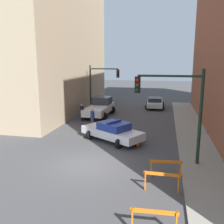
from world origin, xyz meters
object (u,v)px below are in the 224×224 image
Objects in this scene: pedestrian_crossing at (92,118)px; traffic_cone at (138,142)px; white_truck at (100,107)px; parked_car_near at (155,103)px; pedestrian_corner at (82,112)px; barrier_mid at (162,179)px; traffic_light_far at (100,81)px; barrier_back at (166,166)px; police_car at (113,131)px; barrier_front at (154,218)px; traffic_light_near at (179,102)px.

pedestrian_crossing is 5.97m from traffic_cone.
white_truck is 7.81m from parked_car_near.
pedestrian_corner is at bearing -109.74° from white_truck.
barrier_mid is at bearing -63.16° from white_truck.
parked_car_near is 2.61× the size of pedestrian_corner.
traffic_light_far reaches higher than pedestrian_corner.
parked_car_near is at bearing 87.99° from traffic_cone.
traffic_cone is at bearing 113.17° from barrier_back.
parked_car_near is at bearing 123.87° from pedestrian_corner.
barrier_mid is at bearing 15.59° from pedestrian_corner.
pedestrian_corner is 14.13m from barrier_mid.
traffic_light_far reaches higher than pedestrian_crossing.
white_truck is at bearing -22.58° from pedestrian_crossing.
traffic_cone is (1.93, -0.75, -0.41)m from police_car.
traffic_light_far is 1.20× the size of parked_car_near.
barrier_front is at bearing -70.26° from traffic_light_far.
traffic_light_near is at bearing -54.51° from white_truck.
barrier_front is at bearing -93.95° from barrier_mid.
pedestrian_corner reaches higher than barrier_front.
pedestrian_crossing reaches higher than barrier_back.
white_truck is at bearing 123.32° from traffic_light_near.
police_car reaches higher than barrier_mid.
pedestrian_crossing is 1.04× the size of barrier_front.
police_car is 6.36m from barrier_back.
barrier_back is at bearing -66.83° from traffic_cone.
pedestrian_crossing is 2.53× the size of traffic_cone.
traffic_light_near reaches higher than pedestrian_crossing.
barrier_front is (7.12, -19.85, -2.78)m from traffic_light_far.
parked_car_near is at bearing 93.38° from barrier_mid.
traffic_light_near is 12.30m from pedestrian_corner.
traffic_cone is (-0.50, -14.28, -0.36)m from parked_car_near.
parked_car_near reaches higher than barrier_mid.
barrier_front is (5.88, -12.68, -0.24)m from pedestrian_crossing.
traffic_light_far is 3.25× the size of barrier_front.
parked_car_near is 11.38m from pedestrian_crossing.
police_car is 3.12× the size of barrier_back.
traffic_light_far is 3.26× the size of barrier_back.
white_truck is 10.05m from traffic_cone.
traffic_light_far reaches higher than barrier_front.
white_truck reaches higher than traffic_cone.
traffic_light_far is 1.05× the size of police_car.
traffic_light_near reaches higher than barrier_mid.
barrier_mid is at bearing 86.05° from barrier_front.
police_car is 3.11× the size of barrier_front.
pedestrian_corner is 16.53m from barrier_front.
traffic_light_near is 4.72m from traffic_cone.
barrier_mid is at bearing -119.55° from police_car.
traffic_light_far is 18.68m from barrier_mid.
police_car is at bearing 109.91° from barrier_front.
police_car reaches higher than parked_car_near.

